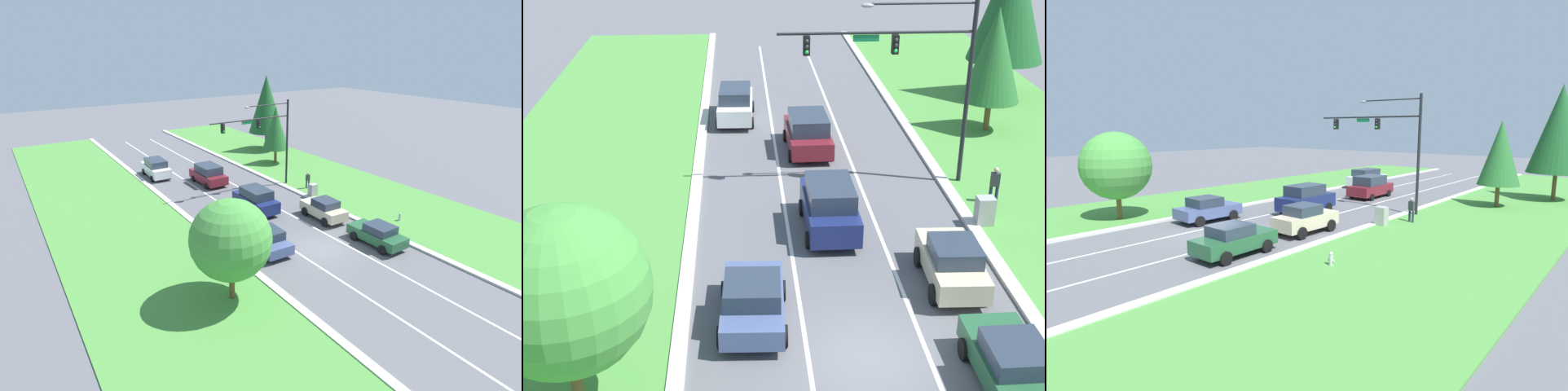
{
  "view_description": "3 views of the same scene",
  "coord_description": "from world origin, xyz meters",
  "views": [
    {
      "loc": [
        -17.56,
        -18.63,
        13.45
      ],
      "look_at": [
        -0.32,
        7.26,
        1.77
      ],
      "focal_mm": 28.0,
      "sensor_mm": 36.0,
      "label": 1
    },
    {
      "loc": [
        -3.68,
        -17.44,
        13.4
      ],
      "look_at": [
        -2.0,
        7.84,
        1.76
      ],
      "focal_mm": 50.0,
      "sensor_mm": 36.0,
      "label": 2
    },
    {
      "loc": [
        18.77,
        -13.83,
        6.13
      ],
      "look_at": [
        1.43,
        6.55,
        1.68
      ],
      "focal_mm": 28.0,
      "sensor_mm": 36.0,
      "label": 3
    }
  ],
  "objects": [
    {
      "name": "curb_strip_left",
      "position": [
        -5.65,
        0.0,
        0.07
      ],
      "size": [
        0.5,
        90.0,
        0.15
      ],
      "color": "beige",
      "rests_on": "ground_plane"
    },
    {
      "name": "pedestrian",
      "position": [
        7.18,
        10.24,
        0.94
      ],
      "size": [
        0.41,
        0.29,
        1.69
      ],
      "rotation": [
        0.0,
        0.0,
        2.96
      ],
      "color": "#232842",
      "rests_on": "ground_plane"
    },
    {
      "name": "traffic_signal_mast",
      "position": [
        4.01,
        12.66,
        5.63
      ],
      "size": [
        8.46,
        0.41,
        8.45
      ],
      "color": "black",
      "rests_on": "ground_plane"
    },
    {
      "name": "utility_cabinet",
      "position": [
        6.13,
        8.23,
        0.62
      ],
      "size": [
        0.7,
        0.6,
        1.25
      ],
      "color": "#9E9E99",
      "rests_on": "ground_plane"
    },
    {
      "name": "white_suv",
      "position": [
        -3.81,
        22.24,
        0.99
      ],
      "size": [
        2.21,
        4.83,
        1.93
      ],
      "rotation": [
        0.0,
        0.0,
        -0.03
      ],
      "color": "white",
      "rests_on": "ground_plane"
    },
    {
      "name": "burgundy_suv",
      "position": [
        -0.17,
        17.12,
        0.98
      ],
      "size": [
        2.32,
        4.76,
        1.95
      ],
      "rotation": [
        0.0,
        0.0,
        0.02
      ],
      "color": "maroon",
      "rests_on": "ground_plane"
    },
    {
      "name": "lane_stripe_inner_right",
      "position": [
        1.8,
        0.0,
        0.0
      ],
      "size": [
        0.14,
        81.0,
        0.01
      ],
      "color": "white",
      "rests_on": "ground_plane"
    },
    {
      "name": "champagne_sedan",
      "position": [
        3.55,
        3.87,
        0.87
      ],
      "size": [
        2.07,
        4.17,
        1.72
      ],
      "rotation": [
        0.0,
        0.0,
        -0.04
      ],
      "color": "beige",
      "rests_on": "ground_plane"
    },
    {
      "name": "forest_sedan",
      "position": [
        3.7,
        -1.61,
        0.8
      ],
      "size": [
        2.01,
        4.19,
        1.56
      ],
      "rotation": [
        0.0,
        0.0,
        0.01
      ],
      "color": "#235633",
      "rests_on": "ground_plane"
    },
    {
      "name": "slate_blue_sedan",
      "position": [
        -3.38,
        2.0,
        0.83
      ],
      "size": [
        2.28,
        4.23,
        1.64
      ],
      "rotation": [
        0.0,
        0.0,
        -0.04
      ],
      "color": "#475684",
      "rests_on": "ground_plane"
    },
    {
      "name": "ground_plane",
      "position": [
        0.0,
        0.0,
        0.0
      ],
      "size": [
        160.0,
        160.0,
        0.0
      ],
      "primitive_type": "plane",
      "color": "#5B5B60"
    },
    {
      "name": "lane_stripe_inner_left",
      "position": [
        -1.8,
        0.0,
        0.0
      ],
      "size": [
        0.14,
        81.0,
        0.01
      ],
      "color": "white",
      "rests_on": "ground_plane"
    },
    {
      "name": "conifer_far_right_tree",
      "position": [
        9.85,
        19.41,
        4.24
      ],
      "size": [
        3.09,
        3.09,
        6.73
      ],
      "color": "brown",
      "rests_on": "ground_plane"
    },
    {
      "name": "navy_suv",
      "position": [
        -0.16,
        8.26,
        1.06
      ],
      "size": [
        2.16,
        4.6,
        2.07
      ],
      "rotation": [
        0.0,
        0.0,
        -0.0
      ],
      "color": "navy",
      "rests_on": "ground_plane"
    },
    {
      "name": "oak_near_left_tree",
      "position": [
        -8.16,
        -1.63,
        3.66
      ],
      "size": [
        4.48,
        4.48,
        5.91
      ],
      "color": "brown",
      "rests_on": "ground_plane"
    }
  ]
}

